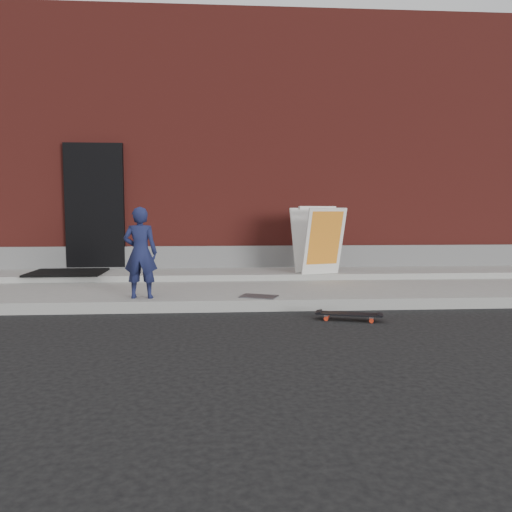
{
  "coord_description": "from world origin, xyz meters",
  "views": [
    {
      "loc": [
        -0.29,
        -6.35,
        1.31
      ],
      "look_at": [
        0.2,
        0.8,
        0.65
      ],
      "focal_mm": 35.0,
      "sensor_mm": 36.0,
      "label": 1
    }
  ],
  "objects": [
    {
      "name": "doormat",
      "position": [
        -2.9,
        2.2,
        0.27
      ],
      "size": [
        1.22,
        1.0,
        0.03
      ],
      "primitive_type": "cube",
      "rotation": [
        0.0,
        0.0,
        0.02
      ],
      "color": "black",
      "rests_on": "apron"
    },
    {
      "name": "ground",
      "position": [
        0.0,
        0.0,
        0.0
      ],
      "size": [
        80.0,
        80.0,
        0.0
      ],
      "primitive_type": "plane",
      "color": "black",
      "rests_on": "ground"
    },
    {
      "name": "skateboard",
      "position": [
        1.22,
        -0.58,
        0.07
      ],
      "size": [
        0.78,
        0.41,
        0.09
      ],
      "color": "red",
      "rests_on": "ground"
    },
    {
      "name": "apron",
      "position": [
        0.0,
        2.4,
        0.2
      ],
      "size": [
        20.0,
        1.2,
        0.1
      ],
      "primitive_type": "cube",
      "color": "gray",
      "rests_on": "sidewalk"
    },
    {
      "name": "child",
      "position": [
        -1.36,
        0.28,
        0.75
      ],
      "size": [
        0.45,
        0.31,
        1.21
      ],
      "primitive_type": "imported",
      "rotation": [
        0.0,
        0.0,
        3.1
      ],
      "color": "#181D44",
      "rests_on": "sidewalk"
    },
    {
      "name": "building",
      "position": [
        -0.0,
        6.99,
        2.5
      ],
      "size": [
        20.0,
        8.1,
        5.0
      ],
      "color": "maroon",
      "rests_on": "ground"
    },
    {
      "name": "sidewalk",
      "position": [
        0.0,
        1.5,
        0.07
      ],
      "size": [
        20.0,
        3.0,
        0.15
      ],
      "primitive_type": "cube",
      "color": "gray",
      "rests_on": "ground"
    },
    {
      "name": "pizza_sign",
      "position": [
        1.33,
        1.97,
        0.82
      ],
      "size": [
        0.88,
        0.96,
        1.13
      ],
      "color": "silver",
      "rests_on": "apron"
    },
    {
      "name": "utility_plate",
      "position": [
        0.2,
        0.26,
        0.16
      ],
      "size": [
        0.56,
        0.46,
        0.01
      ],
      "primitive_type": "cube",
      "rotation": [
        0.0,
        0.0,
        -0.38
      ],
      "color": "#525257",
      "rests_on": "sidewalk"
    }
  ]
}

